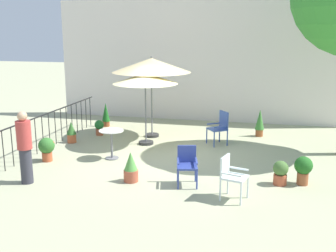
# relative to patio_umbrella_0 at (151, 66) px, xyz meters

# --- Properties ---
(ground_plane) EXTENTS (60.00, 60.00, 0.00)m
(ground_plane) POSITION_rel_patio_umbrella_0_xyz_m (1.01, -1.86, -2.25)
(ground_plane) COLOR #A4A582
(villa_facade) EXTENTS (10.77, 0.30, 4.43)m
(villa_facade) POSITION_rel_patio_umbrella_0_xyz_m (1.01, 2.88, -0.04)
(villa_facade) COLOR silver
(villa_facade) RESTS_ON ground
(terrace_railing) EXTENTS (0.03, 6.04, 1.01)m
(terrace_railing) POSITION_rel_patio_umbrella_0_xyz_m (-2.55, -1.86, -1.57)
(terrace_railing) COLOR black
(terrace_railing) RESTS_ON ground
(patio_umbrella_0) EXTENTS (2.44, 2.44, 2.54)m
(patio_umbrella_0) POSITION_rel_patio_umbrella_0_xyz_m (0.00, 0.00, 0.00)
(patio_umbrella_0) COLOR #2D2D2D
(patio_umbrella_0) RESTS_ON ground
(patio_umbrella_1) EXTENTS (1.89, 1.89, 2.17)m
(patio_umbrella_1) POSITION_rel_patio_umbrella_0_xyz_m (0.07, -0.89, -0.32)
(patio_umbrella_1) COLOR #2D2D2D
(patio_umbrella_1) RESTS_ON ground
(cafe_table_0) EXTENTS (0.64, 0.64, 0.77)m
(cafe_table_0) POSITION_rel_patio_umbrella_0_xyz_m (-0.40, -2.46, -1.72)
(cafe_table_0) COLOR white
(cafe_table_0) RESTS_ON ground
(patio_chair_0) EXTENTS (0.54, 0.58, 0.84)m
(patio_chair_0) POSITION_rel_patio_umbrella_0_xyz_m (1.87, -3.79, -1.76)
(patio_chair_0) COLOR #314294
(patio_chair_0) RESTS_ON ground
(patio_chair_1) EXTENTS (0.67, 0.67, 0.99)m
(patio_chair_1) POSITION_rel_patio_umbrella_0_xyz_m (2.20, -0.39, -1.69)
(patio_chair_1) COLOR #334F9C
(patio_chair_1) RESTS_ON ground
(patio_chair_2) EXTENTS (0.57, 0.56, 0.88)m
(patio_chair_2) POSITION_rel_patio_umbrella_0_xyz_m (2.87, -4.38, -1.73)
(patio_chair_2) COLOR silver
(patio_chair_2) RESTS_ON ground
(potted_plant_0) EXTENTS (0.42, 0.42, 0.62)m
(potted_plant_0) POSITION_rel_patio_umbrella_0_xyz_m (-1.95, -3.05, -1.89)
(potted_plant_0) COLOR #B05130
(potted_plant_0) RESTS_ON ground
(potted_plant_1) EXTENTS (0.28, 0.28, 0.64)m
(potted_plant_1) POSITION_rel_patio_umbrella_0_xyz_m (-2.16, -1.26, -1.92)
(potted_plant_1) COLOR #C05D36
(potted_plant_1) RESTS_ON ground
(potted_plant_2) EXTENTS (0.34, 0.33, 0.54)m
(potted_plant_2) POSITION_rel_patio_umbrella_0_xyz_m (3.86, -3.34, -1.96)
(potted_plant_2) COLOR #B65435
(potted_plant_2) RESTS_ON ground
(potted_plant_3) EXTENTS (0.30, 0.30, 0.49)m
(potted_plant_3) POSITION_rel_patio_umbrella_0_xyz_m (-1.70, -0.23, -1.98)
(potted_plant_3) COLOR #A95536
(potted_plant_3) RESTS_ON ground
(potted_plant_4) EXTENTS (0.29, 0.29, 0.87)m
(potted_plant_4) POSITION_rel_patio_umbrella_0_xyz_m (3.33, 0.84, -1.79)
(potted_plant_4) COLOR #97502A
(potted_plant_4) RESTS_ON ground
(potted_plant_5) EXTENTS (0.39, 0.39, 0.64)m
(potted_plant_5) POSITION_rel_patio_umbrella_0_xyz_m (4.34, -3.23, -1.88)
(potted_plant_5) COLOR #9A5432
(potted_plant_5) RESTS_ON ground
(potted_plant_6) EXTENTS (0.28, 0.28, 0.83)m
(potted_plant_6) POSITION_rel_patio_umbrella_0_xyz_m (-1.96, 0.99, -1.82)
(potted_plant_6) COLOR #994F2C
(potted_plant_6) RESTS_ON ground
(potted_plant_7) EXTENTS (0.33, 0.33, 0.69)m
(potted_plant_7) POSITION_rel_patio_umbrella_0_xyz_m (0.62, -3.93, -1.92)
(potted_plant_7) COLOR #AF533A
(potted_plant_7) RESTS_ON ground
(standing_person) EXTENTS (0.35, 0.35, 1.62)m
(standing_person) POSITION_rel_patio_umbrella_0_xyz_m (-1.59, -4.55, -1.42)
(standing_person) COLOR #33333D
(standing_person) RESTS_ON ground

